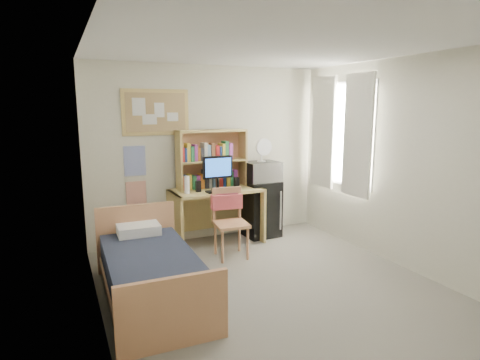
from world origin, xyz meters
name	(u,v)px	position (x,y,z in m)	size (l,w,h in m)	color
floor	(276,292)	(0.00, 0.00, -0.01)	(3.60, 4.20, 0.02)	gray
ceiling	(280,44)	(0.00, 0.00, 2.60)	(3.60, 4.20, 0.02)	silver
wall_back	(208,154)	(0.00, 2.10, 1.30)	(3.60, 0.04, 2.60)	silver
wall_front	(462,230)	(0.00, -2.10, 1.30)	(3.60, 0.04, 2.60)	silver
wall_left	(95,189)	(-1.80, 0.00, 1.30)	(0.04, 4.20, 2.60)	silver
wall_right	(406,164)	(1.80, 0.00, 1.30)	(0.04, 4.20, 2.60)	silver
window_unit	(341,134)	(1.75, 1.20, 1.60)	(0.10, 1.40, 1.70)	white
curtain_left	(358,136)	(1.72, 0.80, 1.60)	(0.04, 0.55, 1.70)	white
curtain_right	(323,133)	(1.72, 1.60, 1.60)	(0.04, 0.55, 1.70)	white
bulletin_board	(156,112)	(-0.78, 2.08, 1.92)	(0.94, 0.03, 0.64)	tan
poster_wave	(135,161)	(-1.10, 2.09, 1.25)	(0.30, 0.01, 0.42)	#2A41AB
poster_japan	(136,194)	(-1.10, 2.09, 0.78)	(0.28, 0.01, 0.36)	#D34925
desk	(217,216)	(-0.01, 1.75, 0.41)	(1.31, 0.65, 0.82)	tan
desk_chair	(231,224)	(-0.04, 1.14, 0.47)	(0.47, 0.47, 0.93)	tan
mini_fridge	(260,208)	(0.75, 1.82, 0.43)	(0.51, 0.51, 0.87)	black
bed	(152,278)	(-1.28, 0.35, 0.25)	(0.91, 1.82, 0.50)	#1A1F2F
hutch	(212,159)	(-0.02, 1.90, 1.24)	(1.04, 0.26, 0.85)	tan
monitor	(218,173)	(-0.01, 1.69, 1.06)	(0.45, 0.04, 0.48)	black
keyboard	(222,191)	(-0.01, 1.55, 0.83)	(0.45, 0.14, 0.02)	black
speaker_left	(198,186)	(-0.31, 1.68, 0.90)	(0.06, 0.06, 0.16)	black
speaker_right	(237,183)	(0.29, 1.70, 0.90)	(0.07, 0.07, 0.16)	black
water_bottle	(187,185)	(-0.49, 1.64, 0.94)	(0.07, 0.07, 0.25)	white
hoodie	(227,201)	(-0.02, 1.34, 0.72)	(0.42, 0.13, 0.20)	#D14F56
microwave	(261,171)	(0.75, 1.80, 1.02)	(0.52, 0.39, 0.30)	silver
desk_fan	(262,151)	(0.75, 1.80, 1.33)	(0.25, 0.25, 0.32)	white
pillow	(138,229)	(-1.26, 1.10, 0.56)	(0.49, 0.34, 0.12)	white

